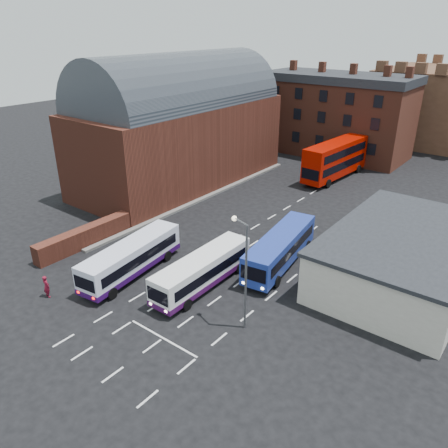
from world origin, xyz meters
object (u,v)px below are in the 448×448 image
Objects in this scene: pedestrian_beige at (90,279)px; bus_white_inbound at (202,269)px; bus_white_outbound at (131,256)px; bus_red_double at (335,159)px; bus_blue at (280,247)px; pedestrian_red at (46,286)px; street_lamp at (244,266)px.

bus_white_inbound is at bearing -163.01° from pedestrian_beige.
bus_white_outbound is 33.35m from bus_red_double.
bus_red_double is (-3.39, 31.16, 1.04)m from bus_white_inbound.
bus_blue reaches higher than bus_white_outbound.
bus_white_inbound is 7.32m from bus_blue.
bus_red_double is at bearing -117.83° from pedestrian_beige.
bus_blue is 5.92× the size of pedestrian_red.
bus_blue is at bearing -115.08° from bus_white_inbound.
bus_blue is 0.86× the size of bus_red_double.
bus_blue is 6.68× the size of pedestrian_beige.
bus_white_inbound is 31.36m from bus_red_double.
pedestrian_red is (-8.38, -8.35, -0.67)m from bus_white_inbound.
bus_blue is 15.74m from pedestrian_beige.
street_lamp is 13.25m from pedestrian_beige.
pedestrian_beige is at bearing -118.36° from pedestrian_red.
pedestrian_red is 1.13× the size of pedestrian_beige.
bus_blue is 9.56m from street_lamp.
bus_white_inbound is 6.56m from street_lamp.
street_lamp is at bearing -153.75° from pedestrian_red.
pedestrian_beige is at bearing -163.78° from street_lamp.
bus_white_outbound is 11.63m from street_lamp.
street_lamp is 15.58m from pedestrian_red.
pedestrian_red is 3.16m from pedestrian_beige.
bus_white_inbound is at bearing -133.41° from pedestrian_red.
street_lamp is at bearing -7.17° from bus_white_outbound.
bus_white_outbound is at bearing 36.26° from bus_blue.
bus_white_inbound is 0.79× the size of bus_red_double.
bus_white_inbound is 1.25× the size of street_lamp.
bus_red_double reaches higher than bus_white_outbound.
bus_red_double is 34.43m from street_lamp.
pedestrian_red is (-4.99, -39.50, -1.70)m from bus_red_double.
bus_blue is (3.01, 6.67, 0.12)m from bus_white_inbound.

